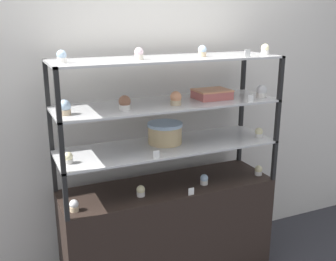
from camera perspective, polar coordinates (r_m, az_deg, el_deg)
The scene contains 25 objects.
back_wall at distance 2.59m, azimuth -3.18°, elevation 7.96°, with size 8.00×0.05×2.60m.
display_base at distance 2.61m, azimuth 0.00°, elevation -14.61°, with size 1.32×0.41×0.67m.
display_riser_lower at distance 2.37m, azimuth 0.00°, elevation -2.50°, with size 1.32×0.41×0.26m.
display_riser_middle at distance 2.30m, azimuth 0.00°, elevation 3.67°, with size 1.32×0.41×0.26m.
display_riser_upper at distance 2.25m, azimuth 0.00°, elevation 10.14°, with size 1.32×0.41×0.26m.
layer_cake_centerpiece at distance 2.38m, azimuth -0.47°, elevation -0.35°, with size 0.21×0.21×0.13m.
sheet_cake_frosted at distance 2.41m, azimuth 6.44°, elevation 5.28°, with size 0.21×0.17×0.06m.
cupcake_0 at distance 2.19m, azimuth -13.48°, elevation -10.56°, with size 0.05×0.05×0.07m.
cupcake_1 at distance 2.31m, azimuth -3.98°, elevation -8.74°, with size 0.05×0.05×0.07m.
cupcake_2 at distance 2.46m, azimuth 5.26°, elevation -7.09°, with size 0.05×0.05×0.07m.
cupcake_3 at distance 2.66m, azimuth 13.00°, elevation -5.67°, with size 0.05×0.05×0.07m.
price_tag_0 at distance 2.32m, azimuth 3.38°, elevation -8.84°, with size 0.04×0.00×0.04m.
cupcake_4 at distance 2.13m, azimuth -14.29°, elevation -3.89°, with size 0.05×0.05×0.06m.
cupcake_5 at distance 2.57m, azimuth 13.05°, elevation -0.30°, with size 0.05×0.05×0.06m.
price_tag_1 at distance 2.14m, azimuth -1.70°, elevation -3.51°, with size 0.04×0.00×0.04m.
cupcake_6 at distance 2.06m, azimuth -14.80°, elevation 3.22°, with size 0.07×0.07×0.08m.
cupcake_7 at distance 2.12m, azimuth -6.31°, elevation 4.00°, with size 0.07×0.07×0.08m.
cupcake_8 at distance 2.22m, azimuth 1.14°, elevation 4.67°, with size 0.07×0.07×0.08m.
cupcake_9 at distance 2.51m, azimuth 13.43°, elevation 5.54°, with size 0.07×0.07×0.08m.
price_tag_2 at distance 2.35m, azimuth 11.90°, elevation 4.57°, with size 0.04×0.00×0.04m.
cupcake_10 at distance 2.04m, azimuth -15.19°, elevation 10.31°, with size 0.05×0.05×0.06m.
cupcake_11 at distance 2.13m, azimuth -4.25°, elevation 11.06°, with size 0.05×0.05×0.06m.
cupcake_12 at distance 2.30m, azimuth 5.01°, elevation 11.41°, with size 0.05×0.05×0.06m.
cupcake_13 at distance 2.48m, azimuth 13.89°, elevation 11.35°, with size 0.05×0.05×0.06m.
price_tag_3 at distance 2.29m, azimuth 11.47°, elevation 10.89°, with size 0.04×0.00×0.04m.
Camera 1 is at (-0.91, -2.05, 1.67)m, focal length 42.00 mm.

